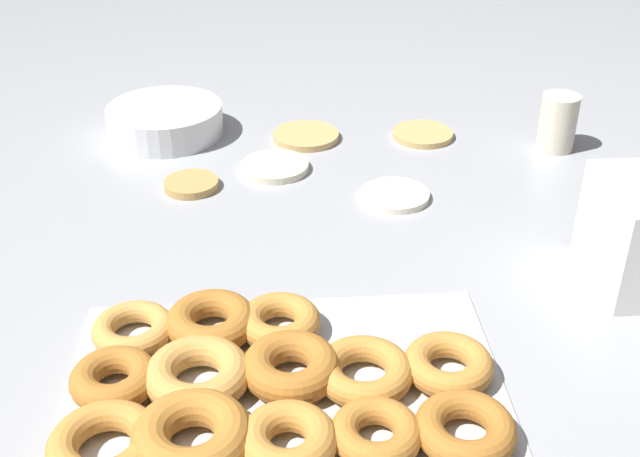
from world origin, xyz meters
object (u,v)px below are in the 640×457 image
donut_tray (263,385)px  paper_cup (558,122)px  pancake_0 (275,167)px  batter_bowl (165,121)px  pancake_3 (395,195)px  pancake_1 (423,134)px  pancake_4 (191,184)px  pancake_2 (306,136)px

donut_tray → paper_cup: 0.77m
paper_cup → donut_tray: bearing=-130.9°
pancake_0 → donut_tray: 0.53m
batter_bowl → pancake_3: bearing=-35.2°
pancake_1 → pancake_0: bearing=-157.2°
batter_bowl → paper_cup: (0.67, -0.10, 0.02)m
pancake_4 → paper_cup: 0.62m
pancake_1 → pancake_3: bearing=-110.7°
pancake_3 → pancake_4: (-0.31, 0.06, 0.00)m
pancake_1 → donut_tray: 0.71m
pancake_3 → donut_tray: donut_tray is taller
pancake_1 → donut_tray: bearing=-114.1°
pancake_2 → batter_bowl: (-0.25, 0.04, 0.02)m
pancake_3 → paper_cup: (0.30, 0.16, 0.04)m
pancake_4 → pancake_2: bearing=41.8°
pancake_0 → pancake_1: size_ratio=1.03×
pancake_3 → donut_tray: (-0.21, -0.43, 0.01)m
pancake_4 → donut_tray: size_ratio=0.18×
pancake_3 → paper_cup: bearing=27.7°
pancake_2 → pancake_0: bearing=-116.1°
pancake_4 → batter_bowl: size_ratio=0.42×
pancake_0 → paper_cup: (0.48, 0.05, 0.04)m
donut_tray → batter_bowl: batter_bowl is taller
pancake_2 → pancake_3: pancake_2 is taller
donut_tray → paper_cup: (0.50, 0.58, 0.03)m
pancake_2 → donut_tray: size_ratio=0.25×
pancake_2 → batter_bowl: bearing=171.6°
donut_tray → batter_bowl: (-0.16, 0.69, 0.01)m
pancake_2 → pancake_4: pancake_4 is taller
donut_tray → batter_bowl: size_ratio=2.32×
donut_tray → pancake_2: bearing=82.9°
pancake_1 → paper_cup: bearing=-16.2°
pancake_2 → batter_bowl: batter_bowl is taller
pancake_0 → pancake_3: 0.21m
pancake_2 → pancake_4: bearing=-138.2°
pancake_1 → pancake_2: bearing=178.4°
pancake_1 → donut_tray: size_ratio=0.23×
pancake_1 → pancake_4: bearing=-157.6°
batter_bowl → pancake_2: bearing=-8.4°
pancake_1 → pancake_4: (-0.40, -0.16, 0.00)m
pancake_0 → pancake_4: 0.14m
batter_bowl → paper_cup: 0.68m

